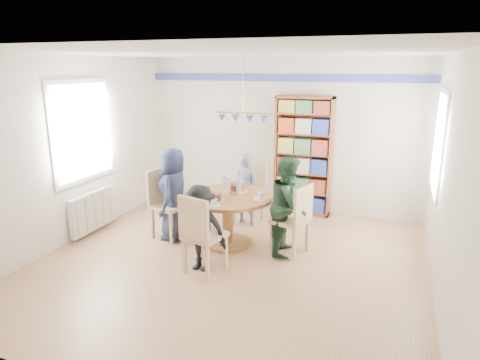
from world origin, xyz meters
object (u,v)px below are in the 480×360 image
at_px(person_near, 200,228).
at_px(dining_table, 228,208).
at_px(chair_far, 250,188).
at_px(person_far, 247,189).
at_px(person_right, 289,205).
at_px(radiator, 93,211).
at_px(chair_left, 165,200).
at_px(bookshelf, 303,157).
at_px(person_left, 174,194).
at_px(chair_right, 296,217).
at_px(chair_near, 200,232).

bearing_deg(person_near, dining_table, 92.21).
xyz_separation_m(dining_table, chair_far, (-0.02, 1.06, 0.01)).
distance_m(chair_far, person_far, 0.14).
bearing_deg(person_right, radiator, 92.93).
bearing_deg(person_right, chair_left, 88.75).
bearing_deg(bookshelf, chair_far, -136.78).
relative_size(dining_table, chair_far, 1.26).
xyz_separation_m(chair_left, bookshelf, (1.73, 1.78, 0.44)).
distance_m(dining_table, person_near, 0.88).
xyz_separation_m(chair_far, person_left, (-0.83, -1.11, 0.13)).
height_order(person_left, bookshelf, bookshelf).
bearing_deg(chair_far, chair_right, -46.22).
xyz_separation_m(radiator, chair_right, (3.16, 0.28, 0.20)).
bearing_deg(chair_far, person_right, -48.46).
xyz_separation_m(chair_far, person_far, (-0.01, -0.14, 0.03)).
relative_size(chair_near, person_far, 0.87).
relative_size(person_far, bookshelf, 0.58).
distance_m(chair_far, person_near, 1.94).
bearing_deg(dining_table, person_far, 91.78).
bearing_deg(chair_near, person_right, 49.49).
height_order(chair_right, chair_far, chair_far).
bearing_deg(chair_far, radiator, -147.74).
bearing_deg(person_far, person_right, 148.42).
bearing_deg(chair_far, dining_table, -88.99).
bearing_deg(person_right, person_near, 131.55).
bearing_deg(chair_near, person_near, 114.14).
bearing_deg(chair_left, chair_near, -42.49).
relative_size(person_right, bookshelf, 0.67).
bearing_deg(person_near, chair_near, -62.33).
relative_size(chair_far, person_right, 0.74).
distance_m(chair_far, bookshelf, 1.10).
height_order(radiator, person_right, person_right).
bearing_deg(dining_table, chair_left, -178.22).
relative_size(dining_table, bookshelf, 0.63).
distance_m(radiator, bookshelf, 3.59).
distance_m(person_left, bookshelf, 2.41).
height_order(chair_left, bookshelf, bookshelf).
height_order(radiator, person_left, person_left).
bearing_deg(chair_near, radiator, 162.25).
relative_size(person_far, person_near, 1.06).
height_order(chair_far, person_right, person_right).
relative_size(chair_right, bookshelf, 0.49).
height_order(dining_table, person_left, person_left).
bearing_deg(chair_right, person_left, -178.80).
xyz_separation_m(radiator, chair_far, (2.14, 1.35, 0.22)).
xyz_separation_m(radiator, person_far, (2.13, 1.21, 0.25)).
distance_m(radiator, chair_near, 2.31).
relative_size(chair_right, chair_near, 0.97).
bearing_deg(person_near, person_far, 93.80).
height_order(radiator, person_far, person_far).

